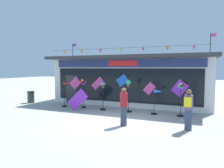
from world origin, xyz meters
name	(u,v)px	position (x,y,z in m)	size (l,w,h in m)	color
ground_plane	(116,121)	(0.00, 0.00, 0.00)	(80.00, 80.00, 0.00)	#ADAAA5
kite_shop_building	(132,79)	(-0.93, 5.41, 1.70)	(11.14, 4.96, 4.72)	silver
wind_spinner_far_left	(66,91)	(-4.38, 2.08, 1.04)	(0.63, 0.35, 1.63)	black
wind_spinner_left	(83,88)	(-3.17, 2.24, 1.29)	(0.42, 0.31, 1.85)	black
wind_spinner_center_left	(103,90)	(-1.73, 2.12, 1.22)	(0.38, 0.38, 1.73)	black
wind_spinner_center_right	(128,89)	(-0.12, 2.15, 1.36)	(0.39, 0.39, 1.87)	black
wind_spinner_right	(157,97)	(1.55, 2.08, 0.99)	(0.61, 0.33, 1.40)	black
wind_spinner_far_right	(181,97)	(2.76, 2.11, 1.04)	(0.36, 0.36, 1.79)	black
person_near_camera	(124,106)	(0.62, -0.69, 0.86)	(0.34, 0.34, 1.68)	#333D56
person_mid_plaza	(188,109)	(3.27, -0.34, 0.89)	(0.34, 0.47, 1.68)	#333D56
trash_bin	(31,97)	(-7.69, 2.42, 0.43)	(0.52, 0.52, 0.84)	#2D4238
display_kite_on_ground	(78,100)	(-3.01, 1.31, 0.66)	(0.67, 0.03, 1.22)	purple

